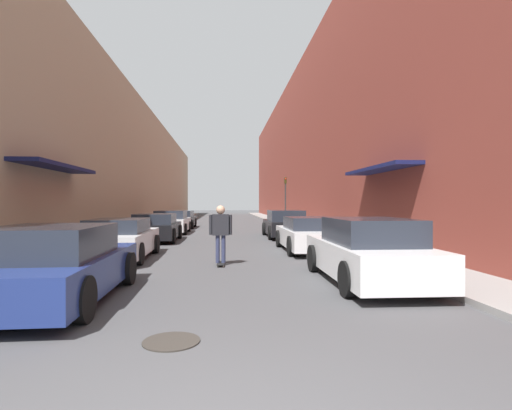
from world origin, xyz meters
TOP-DOWN VIEW (x-y plane):
  - ground at (0.00, 25.53)m, footprint 140.40×140.40m
  - curb_strip_left at (-4.97, 31.91)m, footprint 1.80×63.82m
  - curb_strip_right at (4.97, 31.91)m, footprint 1.80×63.82m
  - building_row_left at (-7.87, 31.90)m, footprint 4.90×63.82m
  - building_row_right at (7.87, 31.91)m, footprint 4.90×63.82m
  - parked_car_left_0 at (-2.92, 4.68)m, footprint 2.06×4.39m
  - parked_car_left_1 at (-3.14, 9.99)m, footprint 1.86×4.32m
  - parked_car_left_2 at (-3.03, 15.66)m, footprint 2.01×3.94m
  - parked_car_left_3 at (-2.96, 20.45)m, footprint 1.94×3.95m
  - parked_car_left_4 at (-2.93, 25.24)m, footprint 1.91×4.43m
  - parked_car_right_0 at (3.07, 5.91)m, footprint 1.88×4.45m
  - parked_car_right_1 at (3.02, 11.51)m, footprint 1.94×4.42m
  - parked_car_right_2 at (3.06, 17.28)m, footprint 1.97×4.55m
  - skateboarder at (-0.08, 8.49)m, footprint 0.63×0.78m
  - manhole_cover at (-0.64, 2.51)m, footprint 0.70×0.70m
  - traffic_light at (4.46, 26.14)m, footprint 0.16×0.22m

SIDE VIEW (x-z plane):
  - ground at x=0.00m, z-range 0.00..0.00m
  - manhole_cover at x=-0.64m, z-range 0.00..0.02m
  - curb_strip_left at x=-4.97m, z-range 0.00..0.12m
  - curb_strip_right at x=4.97m, z-range 0.00..0.12m
  - parked_car_left_4 at x=-2.93m, z-range -0.02..1.18m
  - parked_car_right_1 at x=3.02m, z-range -0.01..1.21m
  - parked_car_left_1 at x=-3.14m, z-range -0.01..1.22m
  - parked_car_left_2 at x=-3.03m, z-range -0.01..1.22m
  - parked_car_left_3 at x=-2.96m, z-range -0.02..1.27m
  - parked_car_left_0 at x=-2.92m, z-range -0.02..1.29m
  - parked_car_right_2 at x=3.06m, z-range -0.03..1.33m
  - parked_car_right_0 at x=3.07m, z-range -0.03..1.35m
  - skateboarder at x=-0.08m, z-range 0.19..1.83m
  - traffic_light at x=4.46m, z-range 0.53..3.99m
  - building_row_left at x=-7.87m, z-range 0.00..9.29m
  - building_row_right at x=7.87m, z-range 0.00..12.73m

